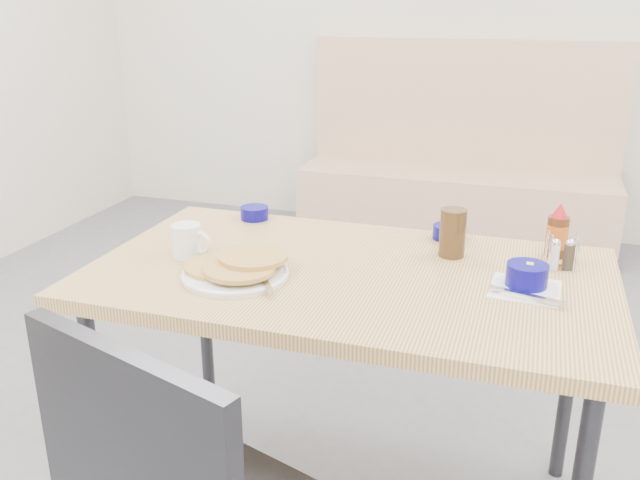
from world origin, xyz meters
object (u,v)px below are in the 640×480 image
(grits_setting, at_px, (526,279))
(syrup_bottle, at_px, (557,233))
(booth_bench, at_px, (456,185))
(coffee_mug, at_px, (188,240))
(butter_bowl, at_px, (448,232))
(pancake_plate, at_px, (237,269))
(condiment_caddy, at_px, (561,256))
(amber_tumbler, at_px, (453,233))
(dining_table, at_px, (348,291))
(creamer_bowl, at_px, (254,213))

(grits_setting, height_order, syrup_bottle, syrup_bottle)
(booth_bench, xyz_separation_m, coffee_mug, (-0.46, -2.57, 0.46))
(butter_bowl, bearing_deg, booth_bench, 95.78)
(pancake_plate, distance_m, condiment_caddy, 0.88)
(pancake_plate, relative_size, condiment_caddy, 2.84)
(amber_tumbler, xyz_separation_m, syrup_bottle, (0.28, 0.09, -0.00))
(dining_table, xyz_separation_m, pancake_plate, (-0.27, -0.13, 0.08))
(coffee_mug, relative_size, creamer_bowl, 1.31)
(condiment_caddy, bearing_deg, syrup_bottle, 83.31)
(dining_table, relative_size, syrup_bottle, 8.83)
(dining_table, xyz_separation_m, butter_bowl, (0.22, 0.34, 0.08))
(grits_setting, bearing_deg, pancake_plate, -169.21)
(booth_bench, bearing_deg, grits_setting, -79.64)
(coffee_mug, distance_m, amber_tumbler, 0.75)
(creamer_bowl, height_order, syrup_bottle, syrup_bottle)
(condiment_caddy, xyz_separation_m, syrup_bottle, (-0.01, 0.10, 0.03))
(condiment_caddy, bearing_deg, pancake_plate, -173.34)
(amber_tumbler, distance_m, condiment_caddy, 0.30)
(creamer_bowl, bearing_deg, dining_table, -38.91)
(booth_bench, height_order, coffee_mug, booth_bench)
(amber_tumbler, distance_m, syrup_bottle, 0.30)
(creamer_bowl, distance_m, syrup_bottle, 0.96)
(pancake_plate, bearing_deg, amber_tumbler, 32.02)
(booth_bench, xyz_separation_m, amber_tumbler, (0.25, -2.34, 0.48))
(coffee_mug, distance_m, creamer_bowl, 0.38)
(pancake_plate, bearing_deg, syrup_bottle, 27.29)
(dining_table, height_order, coffee_mug, coffee_mug)
(amber_tumbler, bearing_deg, grits_setting, -41.49)
(amber_tumbler, xyz_separation_m, condiment_caddy, (0.30, -0.01, -0.03))
(grits_setting, bearing_deg, syrup_bottle, 75.52)
(dining_table, distance_m, amber_tumbler, 0.34)
(booth_bench, bearing_deg, syrup_bottle, -76.68)
(pancake_plate, distance_m, coffee_mug, 0.21)
(pancake_plate, height_order, amber_tumbler, amber_tumbler)
(dining_table, bearing_deg, amber_tumbler, 38.15)
(booth_bench, xyz_separation_m, butter_bowl, (0.22, -2.19, 0.43))
(butter_bowl, distance_m, syrup_bottle, 0.32)
(dining_table, height_order, syrup_bottle, syrup_bottle)
(dining_table, relative_size, butter_bowl, 14.72)
(booth_bench, relative_size, amber_tumbler, 13.70)
(dining_table, height_order, amber_tumbler, amber_tumbler)
(booth_bench, height_order, amber_tumbler, booth_bench)
(condiment_caddy, bearing_deg, dining_table, -175.60)
(pancake_plate, xyz_separation_m, coffee_mug, (-0.19, 0.09, 0.03))
(condiment_caddy, bearing_deg, grits_setting, -130.02)
(pancake_plate, height_order, butter_bowl, pancake_plate)
(dining_table, relative_size, condiment_caddy, 13.60)
(creamer_bowl, relative_size, butter_bowl, 0.98)
(dining_table, distance_m, coffee_mug, 0.48)
(booth_bench, bearing_deg, coffee_mug, -100.20)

